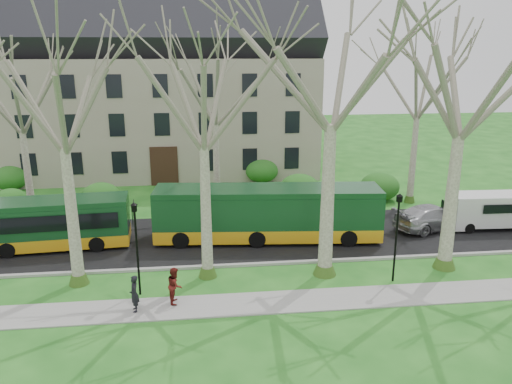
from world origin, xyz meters
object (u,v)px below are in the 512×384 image
(bus_lead, at_px, (22,225))
(pedestrian_b, at_px, (175,285))
(bus_follow, at_px, (268,213))
(van_a, at_px, (490,211))
(sedan, at_px, (433,217))
(pedestrian_a, at_px, (134,294))

(bus_lead, height_order, pedestrian_b, bus_lead)
(bus_follow, distance_m, van_a, 13.90)
(van_a, height_order, pedestrian_b, van_a)
(van_a, xyz_separation_m, pedestrian_b, (-18.93, -7.33, -0.27))
(sedan, height_order, pedestrian_a, pedestrian_a)
(bus_follow, xyz_separation_m, van_a, (13.89, 0.33, -0.52))
(sedan, bearing_deg, pedestrian_b, 98.29)
(van_a, distance_m, pedestrian_a, 22.08)
(bus_lead, xyz_separation_m, sedan, (24.04, 0.56, -0.68))
(bus_lead, distance_m, sedan, 24.05)
(pedestrian_a, bearing_deg, van_a, 101.13)
(sedan, xyz_separation_m, pedestrian_b, (-15.43, -7.61, 0.07))
(bus_follow, relative_size, van_a, 2.57)
(bus_follow, height_order, sedan, bus_follow)
(van_a, bearing_deg, bus_lead, -176.88)
(sedan, distance_m, van_a, 3.53)
(pedestrian_b, bearing_deg, sedan, -61.35)
(sedan, height_order, pedestrian_b, pedestrian_b)
(bus_lead, relative_size, bus_follow, 0.89)
(bus_lead, bearing_deg, sedan, -2.84)
(bus_lead, relative_size, pedestrian_b, 6.98)
(bus_lead, height_order, bus_follow, bus_follow)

